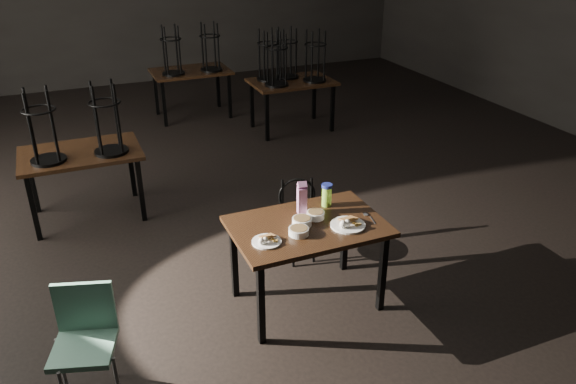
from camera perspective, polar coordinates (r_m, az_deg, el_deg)
name	(u,v)px	position (r m, az deg, el deg)	size (l,w,h in m)	color
main_table	(308,233)	(4.45, 2.00, -4.16)	(1.20, 0.80, 0.75)	black
plate_left	(266,240)	(4.17, -2.20, -4.92)	(0.22, 0.22, 0.07)	white
plate_right	(348,223)	(4.40, 6.10, -3.20)	(0.28, 0.28, 0.09)	white
bowl_near	(302,221)	(4.39, 1.42, -2.99)	(0.15, 0.15, 0.06)	white
bowl_far	(316,215)	(4.49, 2.82, -2.31)	(0.14, 0.14, 0.06)	white
bowl_big	(299,231)	(4.26, 1.09, -3.98)	(0.16, 0.16, 0.05)	white
juice_carton	(302,199)	(4.51, 1.42, -0.68)	(0.08, 0.08, 0.28)	#901A74
water_bottle	(327,195)	(4.65, 3.96, -0.28)	(0.09, 0.09, 0.20)	#A4E944
spoon	(367,215)	(4.58, 8.03, -2.32)	(0.05, 0.20, 0.01)	silver
bentwood_chair	(298,213)	(5.19, 1.07, -2.17)	(0.39, 0.39, 0.77)	black
school_chair	(85,335)	(3.96, -19.95, -13.48)	(0.48, 0.48, 0.83)	#69A48C
bg_table_left	(80,153)	(6.12, -20.37, 3.76)	(1.20, 0.80, 1.48)	black
bg_table_right	(290,77)	(8.37, 0.19, 11.57)	(1.20, 0.80, 1.48)	black
bg_table_far	(191,71)	(9.08, -9.82, 12.06)	(1.20, 0.80, 1.48)	black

